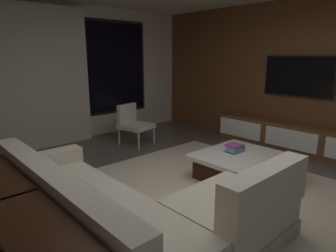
# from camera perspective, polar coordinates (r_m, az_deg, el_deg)

# --- Properties ---
(floor) EXTENTS (9.20, 9.20, 0.00)m
(floor) POSITION_cam_1_polar(r_m,az_deg,el_deg) (3.64, 5.36, -14.76)
(floor) COLOR #564C44
(back_wall_with_window) EXTENTS (6.60, 0.30, 2.70)m
(back_wall_with_window) POSITION_cam_1_polar(r_m,az_deg,el_deg) (6.21, -20.64, 9.15)
(back_wall_with_window) COLOR beige
(back_wall_with_window) RESTS_ON floor
(media_wall) EXTENTS (0.12, 7.80, 2.70)m
(media_wall) POSITION_cam_1_polar(r_m,az_deg,el_deg) (5.87, 26.40, 8.48)
(media_wall) COLOR brown
(media_wall) RESTS_ON floor
(area_rug) EXTENTS (3.20, 3.80, 0.01)m
(area_rug) POSITION_cam_1_polar(r_m,az_deg,el_deg) (3.82, 10.14, -13.37)
(area_rug) COLOR beige
(area_rug) RESTS_ON floor
(sectional_couch) EXTENTS (1.98, 2.50, 0.82)m
(sectional_couch) POSITION_cam_1_polar(r_m,az_deg,el_deg) (2.85, -7.41, -16.65)
(sectional_couch) COLOR #B1A997
(sectional_couch) RESTS_ON floor
(coffee_table) EXTENTS (1.16, 1.16, 0.36)m
(coffee_table) POSITION_cam_1_polar(r_m,az_deg,el_deg) (4.33, 14.22, -7.66)
(coffee_table) COLOR black
(coffee_table) RESTS_ON floor
(book_stack_on_coffee_table) EXTENTS (0.28, 0.20, 0.10)m
(book_stack_on_coffee_table) POSITION_cam_1_polar(r_m,az_deg,el_deg) (4.40, 12.74, -4.14)
(book_stack_on_coffee_table) COLOR #C9A4C0
(book_stack_on_coffee_table) RESTS_ON coffee_table
(accent_chair_near_window) EXTENTS (0.65, 0.67, 0.78)m
(accent_chair_near_window) POSITION_cam_1_polar(r_m,az_deg,el_deg) (5.89, -6.73, 0.77)
(accent_chair_near_window) COLOR #B2ADA0
(accent_chair_near_window) RESTS_ON floor
(media_console) EXTENTS (0.46, 3.10, 0.52)m
(media_console) POSITION_cam_1_polar(r_m,az_deg,el_deg) (5.80, 23.76, -2.35)
(media_console) COLOR brown
(media_console) RESTS_ON floor
(mounted_tv) EXTENTS (0.05, 1.26, 0.72)m
(mounted_tv) POSITION_cam_1_polar(r_m,az_deg,el_deg) (5.87, 23.72, 8.74)
(mounted_tv) COLOR black
(console_table_behind_couch) EXTENTS (0.40, 2.10, 0.74)m
(console_table_behind_couch) POSITION_cam_1_polar(r_m,az_deg,el_deg) (2.57, -27.13, -18.57)
(console_table_behind_couch) COLOR black
(console_table_behind_couch) RESTS_ON floor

